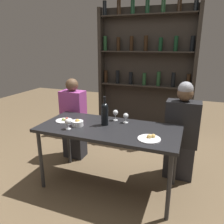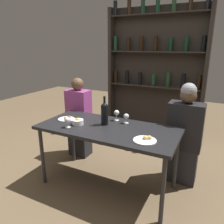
# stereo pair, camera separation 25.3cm
# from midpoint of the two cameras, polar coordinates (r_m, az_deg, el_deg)

# --- Properties ---
(ground_plane) EXTENTS (10.00, 10.00, 0.00)m
(ground_plane) POSITION_cam_midpoint_polar(r_m,az_deg,el_deg) (2.85, -3.51, -18.60)
(ground_plane) COLOR brown
(dining_table) EXTENTS (1.60, 0.74, 0.77)m
(dining_table) POSITION_cam_midpoint_polar(r_m,az_deg,el_deg) (2.50, -3.80, -5.41)
(dining_table) COLOR black
(dining_table) RESTS_ON ground_plane
(wine_rack_wall) EXTENTS (1.76, 0.21, 2.42)m
(wine_rack_wall) POSITION_cam_midpoint_polar(r_m,az_deg,el_deg) (4.05, 6.94, 11.25)
(wine_rack_wall) COLOR #28231E
(wine_rack_wall) RESTS_ON ground_plane
(wine_bottle) EXTENTS (0.08, 0.08, 0.34)m
(wine_bottle) POSITION_cam_midpoint_polar(r_m,az_deg,el_deg) (2.51, -4.80, -0.29)
(wine_bottle) COLOR black
(wine_bottle) RESTS_ON dining_table
(wine_glass_0) EXTENTS (0.07, 0.07, 0.12)m
(wine_glass_0) POSITION_cam_midpoint_polar(r_m,az_deg,el_deg) (2.47, -14.35, -2.60)
(wine_glass_0) COLOR silver
(wine_glass_0) RESTS_ON dining_table
(wine_glass_1) EXTENTS (0.07, 0.07, 0.13)m
(wine_glass_1) POSITION_cam_midpoint_polar(r_m,az_deg,el_deg) (2.67, -1.80, -0.28)
(wine_glass_1) COLOR silver
(wine_glass_1) RESTS_ON dining_table
(wine_glass_2) EXTENTS (0.06, 0.06, 0.12)m
(wine_glass_2) POSITION_cam_midpoint_polar(r_m,az_deg,el_deg) (2.59, 0.85, -1.13)
(wine_glass_2) COLOR silver
(wine_glass_2) RESTS_ON dining_table
(food_plate_0) EXTENTS (0.23, 0.23, 0.05)m
(food_plate_0) POSITION_cam_midpoint_polar(r_m,az_deg,el_deg) (2.18, 6.51, -6.91)
(food_plate_0) COLOR white
(food_plate_0) RESTS_ON dining_table
(food_plate_1) EXTENTS (0.20, 0.20, 0.04)m
(food_plate_1) POSITION_cam_midpoint_polar(r_m,az_deg,el_deg) (2.76, -14.96, -2.20)
(food_plate_1) COLOR white
(food_plate_1) RESTS_ON dining_table
(snack_bowl) EXTENTS (0.13, 0.13, 0.08)m
(snack_bowl) POSITION_cam_midpoint_polar(r_m,az_deg,el_deg) (2.57, -11.82, -2.87)
(snack_bowl) COLOR white
(snack_bowl) RESTS_ON dining_table
(seated_person_left) EXTENTS (0.34, 0.22, 1.21)m
(seated_person_left) POSITION_cam_midpoint_polar(r_m,az_deg,el_deg) (3.33, -12.09, -2.39)
(seated_person_left) COLOR #26262B
(seated_person_left) RESTS_ON ground_plane
(seated_person_right) EXTENTS (0.40, 0.22, 1.25)m
(seated_person_right) POSITION_cam_midpoint_polar(r_m,az_deg,el_deg) (2.83, 15.21, -5.53)
(seated_person_right) COLOR #26262B
(seated_person_right) RESTS_ON ground_plane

